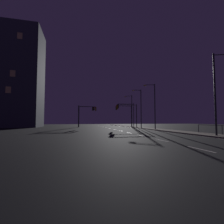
{
  "coord_description": "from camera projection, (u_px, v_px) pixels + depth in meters",
  "views": [
    {
      "loc": [
        -6.71,
        -2.35,
        1.58
      ],
      "look_at": [
        -1.37,
        21.05,
        2.96
      ],
      "focal_mm": 24.79,
      "sensor_mm": 36.0,
      "label": 1
    }
  ],
  "objects": [
    {
      "name": "sidewalk_right",
      "position": [
        175.0,
        131.0,
        22.32
      ],
      "size": [
        2.55,
        77.0,
        0.14
      ],
      "primitive_type": "cube",
      "color": "gray",
      "rests_on": "ground"
    },
    {
      "name": "street_lamp_far_end",
      "position": [
        153.0,
        102.0,
        27.03
      ],
      "size": [
        2.04,
        0.63,
        7.93
      ],
      "color": "#4C4C51",
      "rests_on": "sidewalk_right"
    },
    {
      "name": "ground_plane",
      "position": [
        128.0,
        133.0,
        20.72
      ],
      "size": [
        112.0,
        112.0,
        0.0
      ],
      "primitive_type": "plane",
      "color": "black",
      "rests_on": "ground"
    },
    {
      "name": "traffic_light_mid_right",
      "position": [
        87.0,
        112.0,
        38.22
      ],
      "size": [
        4.46,
        0.39,
        5.34
      ],
      "color": "#2D3033",
      "rests_on": "ground"
    },
    {
      "name": "traffic_light_far_right",
      "position": [
        86.0,
        112.0,
        41.63
      ],
      "size": [
        4.23,
        0.45,
        5.65
      ],
      "color": "#4C4C51",
      "rests_on": "ground"
    },
    {
      "name": "street_lamp_corner",
      "position": [
        140.0,
        105.0,
        32.62
      ],
      "size": [
        2.09,
        0.36,
        8.08
      ],
      "color": "#38383D",
      "rests_on": "sidewalk_right"
    },
    {
      "name": "street_lamp_across_street",
      "position": [
        131.0,
        108.0,
        41.03
      ],
      "size": [
        1.81,
        1.43,
        8.25
      ],
      "color": "#38383D",
      "rests_on": "sidewalk_right"
    },
    {
      "name": "traffic_light_near_right",
      "position": [
        128.0,
        110.0,
        34.54
      ],
      "size": [
        4.95,
        0.61,
        5.26
      ],
      "color": "#2D3033",
      "rests_on": "sidewalk_right"
    },
    {
      "name": "traffic_light_far_left",
      "position": [
        85.0,
        112.0,
        38.83
      ],
      "size": [
        3.91,
        0.75,
        5.45
      ],
      "color": "#4C4C51",
      "rests_on": "ground"
    },
    {
      "name": "street_lamp_mid_block",
      "position": [
        218.0,
        86.0,
        15.49
      ],
      "size": [
        1.91,
        0.84,
        8.28
      ],
      "color": "#2D3033",
      "rests_on": "sidewalk_right"
    },
    {
      "name": "building_distant",
      "position": [
        12.0,
        77.0,
        39.36
      ],
      "size": [
        14.15,
        9.13,
        25.44
      ],
      "color": "#3D424C",
      "rests_on": "ground"
    },
    {
      "name": "lane_markings_center",
      "position": [
        121.0,
        131.0,
        24.13
      ],
      "size": [
        0.14,
        50.0,
        0.01
      ],
      "color": "silver",
      "rests_on": "ground"
    },
    {
      "name": "lane_edge_line",
      "position": [
        150.0,
        130.0,
        26.85
      ],
      "size": [
        0.14,
        53.0,
        0.01
      ],
      "color": "silver",
      "rests_on": "ground"
    },
    {
      "name": "traffic_light_far_center",
      "position": [
        125.0,
        111.0,
        37.71
      ],
      "size": [
        4.14,
        0.34,
        5.32
      ],
      "color": "#2D3033",
      "rests_on": "sidewalk_right"
    },
    {
      "name": "traffic_light_near_left",
      "position": [
        127.0,
        110.0,
        35.53
      ],
      "size": [
        4.1,
        0.34,
        5.56
      ],
      "color": "#4C4C51",
      "rests_on": "sidewalk_right"
    }
  ]
}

